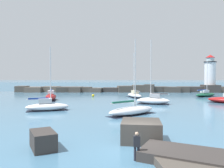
% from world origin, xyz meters
% --- Properties ---
extents(ground_plane, '(600.00, 600.00, 0.00)m').
position_xyz_m(ground_plane, '(0.00, 0.00, 0.00)').
color(ground_plane, teal).
extents(open_sea_beyond, '(400.00, 116.00, 0.01)m').
position_xyz_m(open_sea_beyond, '(0.00, 112.31, 0.00)').
color(open_sea_beyond, '#386684').
rests_on(open_sea_beyond, ground).
extents(breakwater_jetty, '(66.07, 6.00, 2.33)m').
position_xyz_m(breakwater_jetty, '(2.30, 52.29, 0.86)').
color(breakwater_jetty, '#4C443D').
rests_on(breakwater_jetty, ground).
extents(lighthouse, '(4.29, 4.29, 11.25)m').
position_xyz_m(lighthouse, '(27.41, 52.67, 4.76)').
color(lighthouse, gray).
rests_on(lighthouse, ground).
extents(foreground_rocks, '(17.86, 8.42, 1.43)m').
position_xyz_m(foreground_rocks, '(1.96, -0.46, 0.53)').
color(foreground_rocks, '#383330').
rests_on(foreground_rocks, ground).
extents(sailboat_moored_0, '(2.93, 5.79, 10.29)m').
position_xyz_m(sailboat_moored_0, '(-13.73, 28.24, 0.75)').
color(sailboat_moored_0, maroon).
rests_on(sailboat_moored_0, ground).
extents(sailboat_moored_1, '(6.57, 5.82, 9.06)m').
position_xyz_m(sailboat_moored_1, '(0.70, 12.35, 0.54)').
color(sailboat_moored_1, white).
rests_on(sailboat_moored_1, ground).
extents(sailboat_moored_2, '(3.83, 6.69, 9.86)m').
position_xyz_m(sailboat_moored_2, '(3.01, 34.64, 0.59)').
color(sailboat_moored_2, silver).
rests_on(sailboat_moored_2, ground).
extents(sailboat_moored_4, '(5.98, 3.66, 8.52)m').
position_xyz_m(sailboat_moored_4, '(-10.44, 15.45, 0.62)').
color(sailboat_moored_4, white).
rests_on(sailboat_moored_4, ground).
extents(sailboat_moored_6, '(5.87, 3.57, 10.78)m').
position_xyz_m(sailboat_moored_6, '(5.11, 22.84, 0.67)').
color(sailboat_moored_6, white).
rests_on(sailboat_moored_6, ground).
extents(sailboat_moored_7, '(6.73, 5.55, 8.18)m').
position_xyz_m(sailboat_moored_7, '(19.56, 36.81, 0.57)').
color(sailboat_moored_7, '#195138').
rests_on(sailboat_moored_7, ground).
extents(mooring_buoy_orange_near, '(0.60, 0.60, 0.80)m').
position_xyz_m(mooring_buoy_orange_near, '(-6.31, 35.93, 0.30)').
color(mooring_buoy_orange_near, yellow).
rests_on(mooring_buoy_orange_near, ground).
extents(person_on_rocks, '(0.36, 0.22, 1.56)m').
position_xyz_m(person_on_rocks, '(-0.16, -1.99, 0.86)').
color(person_on_rocks, '#282833').
rests_on(person_on_rocks, ground).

